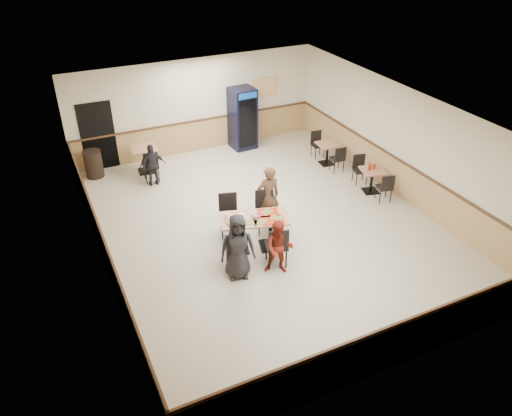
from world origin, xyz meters
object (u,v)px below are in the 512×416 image
side_table_far (327,151)px  diner_man_opposite (268,197)px  side_table_near (372,177)px  trash_bin (94,164)px  diner_woman_right (279,247)px  diner_woman_left (238,247)px  main_table (254,228)px  lone_diner (153,165)px  back_table (145,156)px  pepsi_cooler (243,118)px

side_table_far → diner_man_opposite: bearing=-144.4°
side_table_near → trash_bin: size_ratio=0.94×
diner_woman_right → diner_man_opposite: bearing=100.7°
diner_man_opposite → side_table_near: diner_man_opposite is taller
diner_woman_left → side_table_near: diner_woman_left is taller
main_table → trash_bin: bearing=133.5°
main_table → diner_woman_left: size_ratio=1.13×
diner_woman_left → lone_diner: (-0.53, 4.82, -0.14)m
lone_diner → back_table: bearing=-85.9°
diner_woman_left → diner_man_opposite: (1.50, 1.55, 0.04)m
diner_woman_left → lone_diner: 4.85m
side_table_far → trash_bin: 7.03m
diner_woman_left → side_table_near: size_ratio=1.98×
main_table → trash_bin: 5.96m
main_table → lone_diner: (-1.27, 4.04, 0.06)m
main_table → diner_woman_right: size_ratio=1.34×
side_table_near → pepsi_cooler: (-2.01, 4.31, 0.55)m
side_table_near → lone_diner: bearing=150.7°
diner_woman_right → back_table: 6.12m
diner_man_opposite → diner_woman_left: bearing=50.3°
back_table → trash_bin: size_ratio=0.99×
side_table_near → diner_man_opposite: bearing=-175.7°
lone_diner → back_table: size_ratio=1.53×
pepsi_cooler → trash_bin: pepsi_cooler is taller
diner_man_opposite → pepsi_cooler: bearing=-102.2°
diner_woman_right → side_table_far: 5.59m
back_table → diner_woman_right: bearing=-76.9°
lone_diner → side_table_far: (5.21, -0.99, -0.17)m
main_table → lone_diner: 4.24m
side_table_far → back_table: (-5.21, 1.89, 0.08)m
diner_man_opposite → pepsi_cooler: (1.35, 4.56, 0.19)m
side_table_near → back_table: 6.66m
diner_woman_right → side_table_far: diner_woman_right is taller
diner_woman_right → lone_diner: (-1.39, 5.07, -0.02)m
diner_man_opposite → diner_woman_right: bearing=74.8°
lone_diner → pepsi_cooler: (3.38, 1.29, 0.38)m
main_table → diner_man_opposite: 1.11m
diner_woman_left → pepsi_cooler: pepsi_cooler is taller
diner_woman_left → trash_bin: (-1.98, 6.07, -0.35)m
main_table → side_table_near: 4.24m
diner_woman_left → diner_woman_right: size_ratio=1.19×
diner_woman_right → pepsi_cooler: (1.99, 6.36, 0.36)m
side_table_far → diner_woman_right: bearing=-133.2°
side_table_near → pepsi_cooler: 4.78m
diner_woman_left → diner_woman_right: diner_woman_left is taller
diner_man_opposite → back_table: 4.64m
back_table → diner_woman_left: bearing=-84.7°
diner_woman_left → side_table_near: bearing=35.5°
diner_woman_left → back_table: 5.74m
main_table → trash_bin: size_ratio=2.10×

